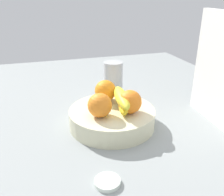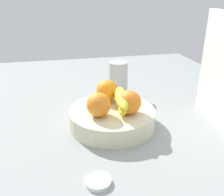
% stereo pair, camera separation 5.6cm
% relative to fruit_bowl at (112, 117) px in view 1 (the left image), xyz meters
% --- Properties ---
extents(ground_plane, '(1.80, 1.40, 0.03)m').
position_rel_fruit_bowl_xyz_m(ground_plane, '(-0.01, -0.01, -0.04)').
color(ground_plane, gray).
extents(fruit_bowl, '(0.28, 0.28, 0.06)m').
position_rel_fruit_bowl_xyz_m(fruit_bowl, '(0.00, 0.00, 0.00)').
color(fruit_bowl, beige).
rests_on(fruit_bowl, ground_plane).
extents(orange_front_left, '(0.07, 0.07, 0.07)m').
position_rel_fruit_bowl_xyz_m(orange_front_left, '(0.03, -0.05, 0.07)').
color(orange_front_left, orange).
rests_on(orange_front_left, fruit_bowl).
extents(orange_front_right, '(0.07, 0.07, 0.07)m').
position_rel_fruit_bowl_xyz_m(orange_front_right, '(0.04, 0.05, 0.07)').
color(orange_front_right, orange).
rests_on(orange_front_right, fruit_bowl).
extents(orange_center, '(0.07, 0.07, 0.07)m').
position_rel_fruit_bowl_xyz_m(orange_center, '(-0.07, -0.00, 0.07)').
color(orange_center, orange).
rests_on(orange_center, fruit_bowl).
extents(banana_bunch, '(0.18, 0.10, 0.06)m').
position_rel_fruit_bowl_xyz_m(banana_bunch, '(0.01, 0.04, 0.06)').
color(banana_bunch, yellow).
rests_on(banana_bunch, fruit_bowl).
extents(cutting_board, '(0.28, 0.04, 0.36)m').
position_rel_fruit_bowl_xyz_m(cutting_board, '(0.08, 0.34, 0.15)').
color(cutting_board, silver).
rests_on(cutting_board, ground_plane).
extents(thermos_tumbler, '(0.08, 0.08, 0.14)m').
position_rel_fruit_bowl_xyz_m(thermos_tumbler, '(-0.26, 0.09, 0.04)').
color(thermos_tumbler, '#B4B6B7').
rests_on(thermos_tumbler, ground_plane).
extents(jar_lid, '(0.06, 0.06, 0.01)m').
position_rel_fruit_bowl_xyz_m(jar_lid, '(0.26, -0.09, -0.02)').
color(jar_lid, silver).
rests_on(jar_lid, ground_plane).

